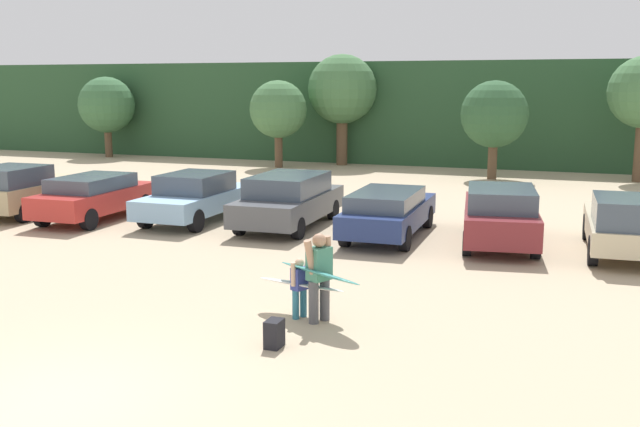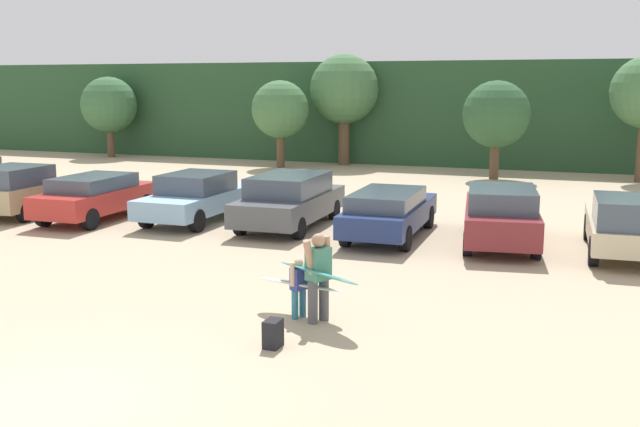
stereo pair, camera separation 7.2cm
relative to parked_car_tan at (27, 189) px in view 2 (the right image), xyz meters
name	(u,v)px [view 2 (the right image)]	position (x,y,z in m)	size (l,w,h in m)	color
ground_plane	(53,403)	(10.31, -11.01, -0.82)	(120.00, 120.00, 0.00)	tan
hillside_ridge	(471,110)	(10.31, 23.68, 1.79)	(108.00, 12.00, 5.23)	#284C2D
tree_ridge_back	(109,105)	(-8.74, 16.23, 2.10)	(3.13, 3.13, 4.50)	brown
tree_left	(280,110)	(2.37, 14.84, 2.03)	(2.83, 2.83, 4.29)	brown
tree_right	(344,90)	(4.97, 16.97, 2.98)	(3.49, 3.49, 5.59)	brown
tree_center	(496,115)	(12.91, 13.93, 1.98)	(2.90, 2.90, 4.27)	brown
parked_car_tan	(27,189)	(0.00, 0.00, 0.00)	(2.06, 4.33, 1.61)	tan
parked_car_red	(95,196)	(2.65, -0.05, -0.07)	(1.90, 4.32, 1.37)	#B72D28
parked_car_sky_blue	(198,196)	(5.66, 0.91, -0.06)	(1.88, 4.66, 1.47)	#84ADD1
parked_car_dark_gray	(290,199)	(8.64, 1.03, -0.01)	(2.03, 4.75, 1.54)	#4C4F54
parked_car_navy	(389,211)	(11.76, 0.58, -0.09)	(1.87, 4.76, 1.31)	navy
parked_car_maroon	(501,214)	(14.70, 0.72, -0.02)	(2.43, 4.86, 1.54)	maroon
parked_car_champagne	(630,225)	(17.78, 0.39, -0.02)	(2.07, 4.55, 1.55)	beige
person_adult	(318,272)	(12.43, -6.70, 0.07)	(0.43, 0.64, 1.59)	#4C4C51
person_child	(299,284)	(12.03, -6.63, -0.21)	(0.30, 0.45, 1.09)	teal
surfboard_teal	(318,273)	(12.44, -6.75, 0.07)	(2.00, 1.42, 0.27)	teal
surfboard_white	(300,284)	(12.01, -6.51, -0.24)	(1.84, 0.84, 0.19)	white
backpack_dropped	(273,334)	(12.20, -8.13, -0.60)	(0.24, 0.34, 0.45)	black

